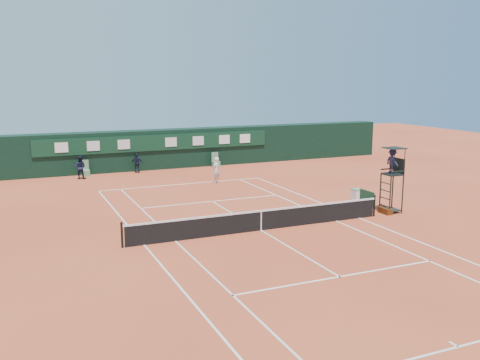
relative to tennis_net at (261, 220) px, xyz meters
name	(u,v)px	position (x,y,z in m)	size (l,w,h in m)	color
ground	(261,230)	(0.00, 0.00, -0.51)	(90.00, 90.00, 0.00)	#C24E2E
court_lines	(261,230)	(0.00, 0.00, -0.50)	(11.05, 23.85, 0.01)	white
tennis_net	(261,220)	(0.00, 0.00, 0.00)	(12.90, 0.10, 1.10)	black
back_wall	(155,149)	(0.00, 18.74, 1.00)	(40.00, 1.65, 3.00)	black
linesman_chair_left	(85,172)	(-5.50, 17.48, -0.19)	(0.55, 0.50, 1.15)	#609365
linesman_chair_right	(216,163)	(4.50, 17.48, -0.19)	(0.55, 0.50, 1.15)	#639871
umpire_chair	(393,166)	(7.69, 0.31, 1.95)	(0.96, 0.95, 3.42)	black
player_bench	(365,200)	(6.61, 1.09, 0.09)	(0.56, 1.20, 1.10)	#183D26
tennis_bag	(385,211)	(7.29, 0.21, -0.35)	(0.36, 0.82, 0.31)	black
cooler	(357,194)	(7.84, 3.44, -0.18)	(0.57, 0.57, 0.65)	white
tennis_ball	(254,199)	(2.37, 5.76, -0.47)	(0.08, 0.08, 0.08)	#C2E535
player	(216,170)	(2.16, 11.36, 0.37)	(0.64, 0.42, 1.75)	silver
ball_kid_left	(80,167)	(-5.96, 16.56, 0.31)	(0.79, 0.62, 1.64)	black
ball_kid_right	(137,163)	(-1.78, 17.34, 0.21)	(0.84, 0.35, 1.44)	black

